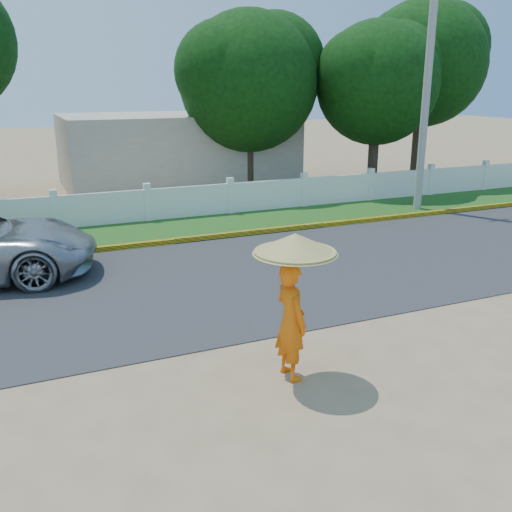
{
  "coord_description": "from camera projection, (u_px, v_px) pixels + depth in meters",
  "views": [
    {
      "loc": [
        -4.23,
        -7.7,
        4.5
      ],
      "look_at": [
        0.0,
        2.0,
        1.3
      ],
      "focal_mm": 40.0,
      "sensor_mm": 36.0,
      "label": 1
    }
  ],
  "objects": [
    {
      "name": "ground",
      "position": [
        303.0,
        360.0,
        9.67
      ],
      "size": [
        120.0,
        120.0,
        0.0
      ],
      "primitive_type": "plane",
      "color": "#9E8460",
      "rests_on": "ground"
    },
    {
      "name": "road",
      "position": [
        214.0,
        280.0,
        13.62
      ],
      "size": [
        60.0,
        7.0,
        0.02
      ],
      "primitive_type": "cube",
      "color": "#38383A",
      "rests_on": "ground"
    },
    {
      "name": "grass_verge",
      "position": [
        159.0,
        230.0,
        18.22
      ],
      "size": [
        60.0,
        3.5,
        0.03
      ],
      "primitive_type": "cube",
      "color": "#2D601E",
      "rests_on": "ground"
    },
    {
      "name": "curb",
      "position": [
        174.0,
        241.0,
        16.71
      ],
      "size": [
        40.0,
        0.18,
        0.16
      ],
      "primitive_type": "cube",
      "color": "yellow",
      "rests_on": "ground"
    },
    {
      "name": "fence",
      "position": [
        148.0,
        205.0,
        19.34
      ],
      "size": [
        40.0,
        0.1,
        1.1
      ],
      "primitive_type": "cube",
      "color": "silver",
      "rests_on": "ground"
    },
    {
      "name": "building_near",
      "position": [
        177.0,
        150.0,
        26.15
      ],
      "size": [
        10.0,
        6.0,
        3.2
      ],
      "primitive_type": "cube",
      "color": "#B7AD99",
      "rests_on": "ground"
    },
    {
      "name": "utility_pole",
      "position": [
        426.0,
        93.0,
        20.16
      ],
      "size": [
        0.28,
        0.28,
        8.42
      ],
      "primitive_type": "cylinder",
      "color": "gray",
      "rests_on": "ground"
    },
    {
      "name": "monk_with_parasol",
      "position": [
        293.0,
        286.0,
        8.72
      ],
      "size": [
        1.3,
        1.3,
        2.36
      ],
      "color": "orange",
      "rests_on": "ground"
    },
    {
      "name": "tree_row",
      "position": [
        142.0,
        75.0,
        21.28
      ],
      "size": [
        33.61,
        8.38,
        8.38
      ],
      "color": "#473828",
      "rests_on": "ground"
    }
  ]
}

